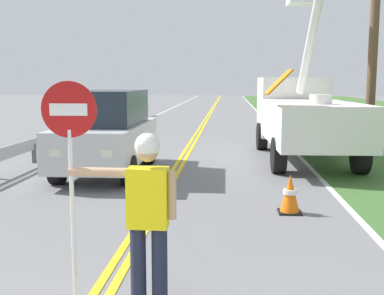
{
  "coord_description": "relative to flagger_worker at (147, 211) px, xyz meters",
  "views": [
    {
      "loc": [
        1.37,
        -2.18,
        2.32
      ],
      "look_at": [
        0.75,
        5.88,
        1.2
      ],
      "focal_mm": 44.55,
      "sensor_mm": 36.0,
      "label": 1
    }
  ],
  "objects": [
    {
      "name": "centerline_yellow_left",
      "position": [
        -0.66,
        17.62,
        -1.04
      ],
      "size": [
        0.11,
        110.0,
        0.01
      ],
      "primitive_type": "cube",
      "color": "yellow",
      "rests_on": "ground"
    },
    {
      "name": "centerline_yellow_right",
      "position": [
        -0.48,
        17.62,
        -1.04
      ],
      "size": [
        0.11,
        110.0,
        0.01
      ],
      "primitive_type": "cube",
      "color": "yellow",
      "rests_on": "ground"
    },
    {
      "name": "edge_line_right",
      "position": [
        3.03,
        17.62,
        -1.04
      ],
      "size": [
        0.12,
        110.0,
        0.01
      ],
      "primitive_type": "cube",
      "color": "silver",
      "rests_on": "ground"
    },
    {
      "name": "edge_line_left",
      "position": [
        -4.17,
        17.62,
        -1.04
      ],
      "size": [
        0.12,
        110.0,
        0.01
      ],
      "primitive_type": "cube",
      "color": "silver",
      "rests_on": "ground"
    },
    {
      "name": "flagger_worker",
      "position": [
        0.0,
        0.0,
        0.0
      ],
      "size": [
        1.09,
        0.25,
        1.83
      ],
      "color": "#1E2338",
      "rests_on": "ground"
    },
    {
      "name": "stop_sign_paddle",
      "position": [
        -0.77,
        0.02,
        0.66
      ],
      "size": [
        0.56,
        0.04,
        2.33
      ],
      "color": "silver",
      "rests_on": "ground"
    },
    {
      "name": "utility_bucket_truck",
      "position": [
        3.03,
        10.11,
        0.37
      ],
      "size": [
        2.67,
        6.87,
        5.46
      ],
      "color": "white",
      "rests_on": "ground"
    },
    {
      "name": "oncoming_suv_nearest",
      "position": [
        -2.26,
        7.26,
        0.01
      ],
      "size": [
        1.94,
        4.62,
        2.1
      ],
      "color": "silver",
      "rests_on": "ground"
    },
    {
      "name": "utility_pole_near",
      "position": [
        5.15,
        10.51,
        2.98
      ],
      "size": [
        1.8,
        0.28,
        7.7
      ],
      "color": "brown",
      "rests_on": "ground"
    },
    {
      "name": "traffic_cone_lead",
      "position": [
        1.9,
        3.79,
        -0.71
      ],
      "size": [
        0.4,
        0.4,
        0.7
      ],
      "color": "orange",
      "rests_on": "ground"
    },
    {
      "name": "guardrail_left_shoulder",
      "position": [
        -4.77,
        12.0,
        -0.53
      ],
      "size": [
        0.1,
        32.0,
        0.71
      ],
      "color": "#9EA0A3",
      "rests_on": "ground"
    }
  ]
}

